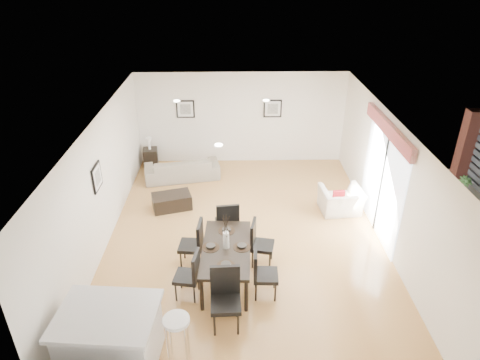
{
  "coord_description": "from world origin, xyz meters",
  "views": [
    {
      "loc": [
        -0.26,
        -7.79,
        5.6
      ],
      "look_at": [
        -0.1,
        0.4,
        1.24
      ],
      "focal_mm": 32.0,
      "sensor_mm": 36.0,
      "label": 1
    }
  ],
  "objects_px": {
    "dining_chair_wnear": "(191,273)",
    "kitchen_island": "(111,338)",
    "dining_chair_wfar": "(195,242)",
    "side_table": "(151,157)",
    "dining_chair_efar": "(258,241)",
    "dining_chair_enear": "(261,271)",
    "sofa": "(182,168)",
    "dining_chair_foot": "(227,222)",
    "dining_chair_head": "(226,294)",
    "bar_stool": "(177,325)",
    "armchair": "(341,201)",
    "coffee_table": "(172,201)",
    "dining_table": "(226,251)"
  },
  "relations": [
    {
      "from": "dining_chair_wnear",
      "to": "kitchen_island",
      "type": "xyz_separation_m",
      "value": [
        -1.08,
        -1.42,
        -0.03
      ]
    },
    {
      "from": "dining_chair_wfar",
      "to": "side_table",
      "type": "height_order",
      "value": "dining_chair_wfar"
    },
    {
      "from": "dining_chair_efar",
      "to": "dining_chair_enear",
      "type": "bearing_deg",
      "value": -168.91
    },
    {
      "from": "sofa",
      "to": "side_table",
      "type": "distance_m",
      "value": 1.28
    },
    {
      "from": "dining_chair_wfar",
      "to": "dining_chair_foot",
      "type": "distance_m",
      "value": 0.92
    },
    {
      "from": "sofa",
      "to": "side_table",
      "type": "relative_size",
      "value": 3.76
    },
    {
      "from": "dining_chair_head",
      "to": "bar_stool",
      "type": "bearing_deg",
      "value": -134.26
    },
    {
      "from": "armchair",
      "to": "bar_stool",
      "type": "bearing_deg",
      "value": 45.51
    },
    {
      "from": "dining_chair_wfar",
      "to": "kitchen_island",
      "type": "relative_size",
      "value": 0.66
    },
    {
      "from": "dining_chair_head",
      "to": "coffee_table",
      "type": "height_order",
      "value": "dining_chair_head"
    },
    {
      "from": "dining_chair_wnear",
      "to": "dining_chair_wfar",
      "type": "relative_size",
      "value": 0.95
    },
    {
      "from": "dining_chair_head",
      "to": "side_table",
      "type": "distance_m",
      "value": 6.54
    },
    {
      "from": "armchair",
      "to": "dining_chair_wnear",
      "type": "bearing_deg",
      "value": 34.63
    },
    {
      "from": "armchair",
      "to": "dining_chair_foot",
      "type": "bearing_deg",
      "value": 19.65
    },
    {
      "from": "armchair",
      "to": "coffee_table",
      "type": "xyz_separation_m",
      "value": [
        -4.11,
        0.26,
        -0.13
      ]
    },
    {
      "from": "dining_chair_efar",
      "to": "armchair",
      "type": "bearing_deg",
      "value": -36.46
    },
    {
      "from": "dining_chair_wnear",
      "to": "dining_chair_efar",
      "type": "bearing_deg",
      "value": 135.43
    },
    {
      "from": "armchair",
      "to": "dining_table",
      "type": "bearing_deg",
      "value": 35.51
    },
    {
      "from": "dining_table",
      "to": "dining_chair_efar",
      "type": "relative_size",
      "value": 1.86
    },
    {
      "from": "dining_chair_efar",
      "to": "coffee_table",
      "type": "height_order",
      "value": "dining_chair_efar"
    },
    {
      "from": "dining_chair_efar",
      "to": "bar_stool",
      "type": "distance_m",
      "value": 2.71
    },
    {
      "from": "sofa",
      "to": "dining_chair_enear",
      "type": "bearing_deg",
      "value": 101.01
    },
    {
      "from": "dining_chair_wnear",
      "to": "coffee_table",
      "type": "xyz_separation_m",
      "value": [
        -0.75,
        3.1,
        -0.35
      ]
    },
    {
      "from": "dining_chair_enear",
      "to": "dining_chair_foot",
      "type": "bearing_deg",
      "value": 24.21
    },
    {
      "from": "side_table",
      "to": "dining_chair_wfar",
      "type": "bearing_deg",
      "value": -70.12
    },
    {
      "from": "dining_chair_efar",
      "to": "coffee_table",
      "type": "bearing_deg",
      "value": 53.96
    },
    {
      "from": "dining_chair_wnear",
      "to": "dining_chair_efar",
      "type": "height_order",
      "value": "dining_chair_efar"
    },
    {
      "from": "dining_table",
      "to": "kitchen_island",
      "type": "distance_m",
      "value": 2.55
    },
    {
      "from": "sofa",
      "to": "coffee_table",
      "type": "distance_m",
      "value": 1.6
    },
    {
      "from": "dining_chair_head",
      "to": "coffee_table",
      "type": "xyz_separation_m",
      "value": [
        -1.37,
        3.73,
        -0.43
      ]
    },
    {
      "from": "dining_chair_enear",
      "to": "dining_chair_efar",
      "type": "distance_m",
      "value": 0.91
    },
    {
      "from": "dining_chair_head",
      "to": "dining_chair_foot",
      "type": "distance_m",
      "value": 2.19
    },
    {
      "from": "dining_table",
      "to": "dining_chair_enear",
      "type": "height_order",
      "value": "dining_chair_enear"
    },
    {
      "from": "dining_chair_enear",
      "to": "bar_stool",
      "type": "relative_size",
      "value": 1.12
    },
    {
      "from": "sofa",
      "to": "bar_stool",
      "type": "distance_m",
      "value": 6.15
    },
    {
      "from": "sofa",
      "to": "dining_chair_wnear",
      "type": "bearing_deg",
      "value": 86.67
    },
    {
      "from": "dining_chair_wnear",
      "to": "dining_table",
      "type": "bearing_deg",
      "value": 135.32
    },
    {
      "from": "coffee_table",
      "to": "dining_chair_foot",
      "type": "bearing_deg",
      "value": -64.15
    },
    {
      "from": "dining_chair_wnear",
      "to": "dining_chair_wfar",
      "type": "height_order",
      "value": "dining_chair_wfar"
    },
    {
      "from": "dining_chair_wfar",
      "to": "bar_stool",
      "type": "height_order",
      "value": "dining_chair_wfar"
    },
    {
      "from": "dining_chair_head",
      "to": "kitchen_island",
      "type": "relative_size",
      "value": 0.72
    },
    {
      "from": "dining_chair_enear",
      "to": "dining_chair_head",
      "type": "height_order",
      "value": "dining_chair_head"
    },
    {
      "from": "dining_chair_foot",
      "to": "bar_stool",
      "type": "distance_m",
      "value": 3.07
    },
    {
      "from": "armchair",
      "to": "dining_chair_efar",
      "type": "bearing_deg",
      "value": 36.82
    },
    {
      "from": "dining_chair_wnear",
      "to": "side_table",
      "type": "distance_m",
      "value": 5.73
    },
    {
      "from": "dining_table",
      "to": "dining_chair_foot",
      "type": "distance_m",
      "value": 1.1
    },
    {
      "from": "kitchen_island",
      "to": "bar_stool",
      "type": "distance_m",
      "value": 1.03
    },
    {
      "from": "dining_chair_wfar",
      "to": "dining_chair_wnear",
      "type": "bearing_deg",
      "value": 5.39
    },
    {
      "from": "kitchen_island",
      "to": "side_table",
      "type": "bearing_deg",
      "value": 99.56
    },
    {
      "from": "dining_chair_foot",
      "to": "dining_chair_enear",
      "type": "bearing_deg",
      "value": 104.86
    }
  ]
}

